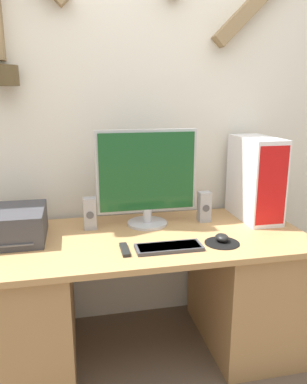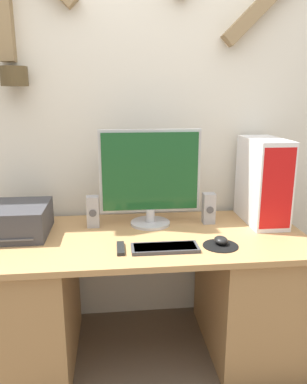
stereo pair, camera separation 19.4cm
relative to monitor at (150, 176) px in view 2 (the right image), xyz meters
The scene contains 11 objects.
wall_back 0.46m from the monitor, 105.23° to the left, with size 6.40×0.20×2.84m.
desk 0.66m from the monitor, 109.68° to the right, with size 1.77×0.77×0.71m.
monitor is the anchor object (origin of this frame).
keyboard 0.47m from the monitor, 84.78° to the right, with size 0.33×0.13×0.02m.
mousepad 0.56m from the monitor, 48.99° to the right, with size 0.18×0.18×0.00m.
mouse 0.54m from the monitor, 46.82° to the right, with size 0.07×0.08×0.04m.
computer_tower 0.66m from the monitor, ahead, with size 0.19×0.41×0.49m.
printer 0.75m from the monitor, behind, with size 0.31×0.36×0.16m.
speaker_left 0.38m from the monitor, behind, with size 0.07×0.07×0.18m.
speaker_right 0.39m from the monitor, ahead, with size 0.07×0.07×0.18m.
remote_control 0.49m from the monitor, 116.76° to the right, with size 0.04×0.15×0.02m.
Camera 2 is at (-0.14, -1.49, 1.44)m, focal length 35.00 mm.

